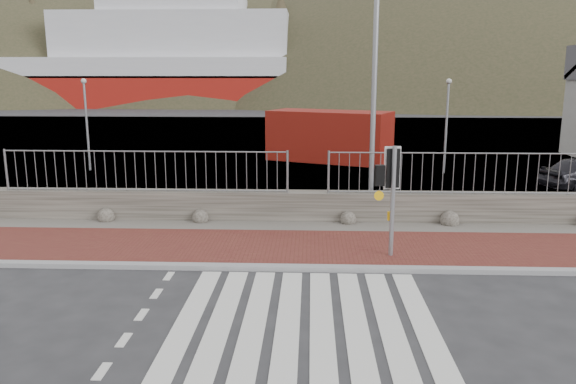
{
  "coord_description": "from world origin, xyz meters",
  "views": [
    {
      "loc": [
        0.08,
        -8.98,
        4.35
      ],
      "look_at": [
        -0.41,
        3.0,
        1.8
      ],
      "focal_mm": 35.0,
      "sensor_mm": 36.0,
      "label": 1
    }
  ],
  "objects_px": {
    "ferry": "(129,65)",
    "shipping_container": "(329,136)",
    "traffic_signal_far": "(392,177)",
    "streetlight": "(380,49)"
  },
  "relations": [
    {
      "from": "ferry",
      "to": "streetlight",
      "type": "xyz_separation_m",
      "value": [
        26.74,
        -59.85,
        -0.31
      ]
    },
    {
      "from": "traffic_signal_far",
      "to": "shipping_container",
      "type": "bearing_deg",
      "value": -96.51
    },
    {
      "from": "traffic_signal_far",
      "to": "streetlight",
      "type": "relative_size",
      "value": 0.3
    },
    {
      "from": "streetlight",
      "to": "shipping_container",
      "type": "relative_size",
      "value": 1.5
    },
    {
      "from": "traffic_signal_far",
      "to": "streetlight",
      "type": "bearing_deg",
      "value": -101.75
    },
    {
      "from": "ferry",
      "to": "traffic_signal_far",
      "type": "height_order",
      "value": "ferry"
    },
    {
      "from": "ferry",
      "to": "shipping_container",
      "type": "distance_m",
      "value": 55.12
    },
    {
      "from": "traffic_signal_far",
      "to": "shipping_container",
      "type": "relative_size",
      "value": 0.45
    },
    {
      "from": "streetlight",
      "to": "traffic_signal_far",
      "type": "bearing_deg",
      "value": -73.1
    },
    {
      "from": "shipping_container",
      "to": "traffic_signal_far",
      "type": "bearing_deg",
      "value": -63.42
    }
  ]
}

